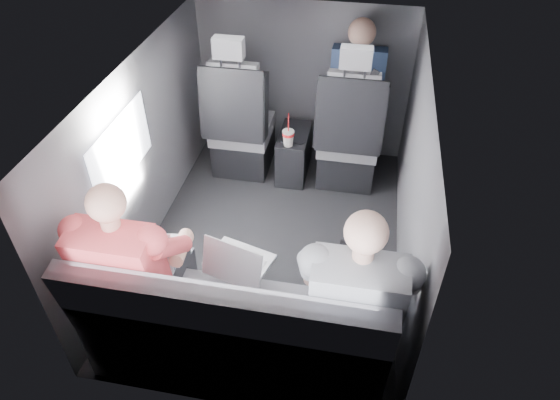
% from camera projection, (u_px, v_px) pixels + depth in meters
% --- Properties ---
extents(floor, '(2.60, 2.60, 0.00)m').
position_uv_depth(floor, '(274.00, 241.00, 3.71)').
color(floor, black).
rests_on(floor, ground).
extents(ceiling, '(2.60, 2.60, 0.00)m').
position_uv_depth(ceiling, '(272.00, 72.00, 2.86)').
color(ceiling, '#B2B2AD').
rests_on(ceiling, panel_back).
extents(panel_left, '(0.02, 2.60, 1.35)m').
position_uv_depth(panel_left, '(145.00, 153.00, 3.41)').
color(panel_left, '#56565B').
rests_on(panel_left, floor).
extents(panel_right, '(0.02, 2.60, 1.35)m').
position_uv_depth(panel_right, '(412.00, 183.00, 3.16)').
color(panel_right, '#56565B').
rests_on(panel_right, floor).
extents(panel_front, '(1.80, 0.02, 1.35)m').
position_uv_depth(panel_front, '(303.00, 80.00, 4.27)').
color(panel_front, '#56565B').
rests_on(panel_front, floor).
extents(panel_back, '(1.80, 0.02, 1.35)m').
position_uv_depth(panel_back, '(218.00, 329.00, 2.30)').
color(panel_back, '#56565B').
rests_on(panel_back, floor).
extents(side_window, '(0.02, 0.75, 0.42)m').
position_uv_depth(side_window, '(122.00, 150.00, 3.04)').
color(side_window, white).
rests_on(side_window, panel_left).
extents(seatbelt, '(0.35, 0.11, 0.59)m').
position_uv_depth(seatbelt, '(351.00, 108.00, 3.65)').
color(seatbelt, black).
rests_on(seatbelt, front_seat_right).
extents(front_seat_left, '(0.52, 0.58, 1.26)m').
position_uv_depth(front_seat_left, '(240.00, 131.00, 4.16)').
color(front_seat_left, black).
rests_on(front_seat_left, floor).
extents(front_seat_right, '(0.52, 0.58, 1.26)m').
position_uv_depth(front_seat_right, '(348.00, 141.00, 4.03)').
color(front_seat_right, black).
rests_on(front_seat_right, floor).
extents(center_console, '(0.24, 0.48, 0.41)m').
position_uv_depth(center_console, '(294.00, 153.00, 4.25)').
color(center_console, black).
rests_on(center_console, floor).
extents(rear_bench, '(1.60, 0.57, 0.92)m').
position_uv_depth(rear_bench, '(236.00, 334.00, 2.71)').
color(rear_bench, slate).
rests_on(rear_bench, floor).
extents(soda_cup, '(0.10, 0.10, 0.29)m').
position_uv_depth(soda_cup, '(288.00, 137.00, 3.95)').
color(soda_cup, white).
rests_on(soda_cup, center_console).
extents(laptop_white, '(0.36, 0.35, 0.25)m').
position_uv_depth(laptop_white, '(150.00, 250.00, 2.75)').
color(laptop_white, silver).
rests_on(laptop_white, passenger_rear_left).
extents(laptop_silver, '(0.39, 0.39, 0.24)m').
position_uv_depth(laptop_silver, '(237.00, 261.00, 2.69)').
color(laptop_silver, silver).
rests_on(laptop_silver, rear_bench).
extents(laptop_black, '(0.41, 0.44, 0.24)m').
position_uv_depth(laptop_black, '(364.00, 269.00, 2.64)').
color(laptop_black, black).
rests_on(laptop_black, passenger_rear_right).
extents(passenger_rear_left, '(0.52, 0.64, 1.25)m').
position_uv_depth(passenger_rear_left, '(136.00, 266.00, 2.65)').
color(passenger_rear_left, '#38383D').
rests_on(passenger_rear_left, rear_bench).
extents(passenger_rear_right, '(0.54, 0.65, 1.28)m').
position_uv_depth(passenger_rear_right, '(356.00, 297.00, 2.48)').
color(passenger_rear_right, navy).
rests_on(passenger_rear_right, rear_bench).
extents(passenger_front_right, '(0.42, 0.42, 0.88)m').
position_uv_depth(passenger_front_right, '(356.00, 87.00, 4.00)').
color(passenger_front_right, navy).
rests_on(passenger_front_right, front_seat_right).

